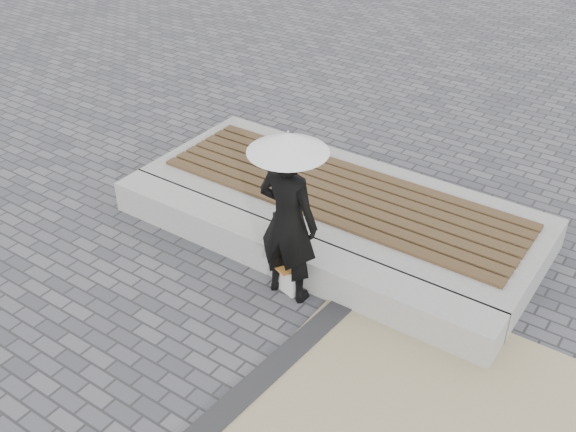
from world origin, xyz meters
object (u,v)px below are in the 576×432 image
object	(u,v)px
canvas_tote	(287,276)
handbag	(287,226)
seating_ledge	(286,254)
woman	(288,222)
parasol	(288,143)

from	to	relation	value
canvas_tote	handbag	bearing A→B (deg)	138.93
seating_ledge	woman	xyz separation A→B (m)	(0.27, -0.34, 0.73)
seating_ledge	parasol	bearing A→B (deg)	-51.94
seating_ledge	handbag	world-z (taller)	handbag
woman	handbag	world-z (taller)	woman
woman	parasol	bearing A→B (deg)	-105.05
parasol	canvas_tote	bearing A→B (deg)	133.40
woman	parasol	xyz separation A→B (m)	(0.00, 0.00, 0.90)
woman	seating_ledge	bearing A→B (deg)	-52.96
woman	canvas_tote	bearing A→B (deg)	-47.61
parasol	woman	bearing A→B (deg)	-104.04
woman	handbag	bearing A→B (deg)	-55.72
handbag	canvas_tote	size ratio (longest dim) A/B	1.01
seating_ledge	canvas_tote	bearing A→B (deg)	-52.76
woman	parasol	world-z (taller)	parasol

